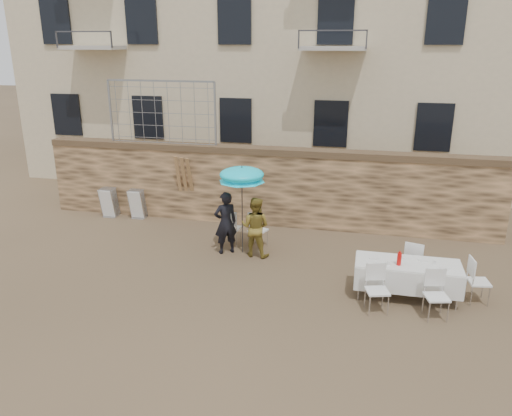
% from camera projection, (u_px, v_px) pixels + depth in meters
% --- Properties ---
extents(ground, '(80.00, 80.00, 0.00)m').
position_uv_depth(ground, '(213.00, 307.00, 10.00)').
color(ground, brown).
rests_on(ground, ground).
extents(stone_wall, '(13.00, 0.50, 2.20)m').
position_uv_depth(stone_wall, '(264.00, 187.00, 14.28)').
color(stone_wall, olive).
rests_on(stone_wall, ground).
extents(chain_link_fence, '(3.20, 0.06, 1.80)m').
position_uv_depth(chain_link_fence, '(162.00, 113.00, 14.27)').
color(chain_link_fence, gray).
rests_on(chain_link_fence, stone_wall).
extents(man_suit, '(0.69, 0.64, 1.59)m').
position_uv_depth(man_suit, '(226.00, 223.00, 12.32)').
color(man_suit, black).
rests_on(man_suit, ground).
extents(woman_dress, '(0.80, 0.66, 1.50)m').
position_uv_depth(woman_dress, '(255.00, 227.00, 12.18)').
color(woman_dress, gold).
rests_on(woman_dress, ground).
extents(umbrella, '(1.13, 1.13, 2.07)m').
position_uv_depth(umbrella, '(242.00, 177.00, 11.96)').
color(umbrella, '#3F3F44').
rests_on(umbrella, ground).
extents(couple_chair_left, '(0.51, 0.51, 0.96)m').
position_uv_depth(couple_chair_left, '(232.00, 227.00, 12.93)').
color(couple_chair_left, white).
rests_on(couple_chair_left, ground).
extents(couple_chair_right, '(0.61, 0.61, 0.96)m').
position_uv_depth(couple_chair_right, '(258.00, 229.00, 12.78)').
color(couple_chair_right, white).
rests_on(couple_chair_right, ground).
extents(banquet_table, '(2.10, 0.85, 0.78)m').
position_uv_depth(banquet_table, '(408.00, 265.00, 10.16)').
color(banquet_table, white).
rests_on(banquet_table, ground).
extents(soda_bottle, '(0.09, 0.09, 0.26)m').
position_uv_depth(soda_bottle, '(399.00, 259.00, 10.01)').
color(soda_bottle, red).
rests_on(soda_bottle, banquet_table).
extents(table_chair_front_left, '(0.59, 0.59, 0.96)m').
position_uv_depth(table_chair_front_left, '(377.00, 290.00, 9.67)').
color(table_chair_front_left, white).
rests_on(table_chair_front_left, ground).
extents(table_chair_front_right, '(0.58, 0.58, 0.96)m').
position_uv_depth(table_chair_front_right, '(437.00, 296.00, 9.44)').
color(table_chair_front_right, white).
rests_on(table_chair_front_right, ground).
extents(table_chair_back, '(0.59, 0.59, 0.96)m').
position_uv_depth(table_chair_back, '(414.00, 261.00, 10.94)').
color(table_chair_back, white).
rests_on(table_chair_back, ground).
extents(table_chair_side, '(0.54, 0.54, 0.96)m').
position_uv_depth(table_chair_side, '(479.00, 281.00, 10.04)').
color(table_chair_side, white).
rests_on(table_chair_side, ground).
extents(chair_stack_left, '(0.46, 0.47, 0.92)m').
position_uv_depth(chair_stack_left, '(112.00, 201.00, 15.14)').
color(chair_stack_left, white).
rests_on(chair_stack_left, ground).
extents(chair_stack_right, '(0.46, 0.40, 0.92)m').
position_uv_depth(chair_stack_right, '(139.00, 203.00, 14.95)').
color(chair_stack_right, white).
rests_on(chair_stack_right, ground).
extents(wood_planks, '(0.70, 0.20, 2.00)m').
position_uv_depth(wood_planks, '(190.00, 188.00, 14.51)').
color(wood_planks, '#A37749').
rests_on(wood_planks, ground).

